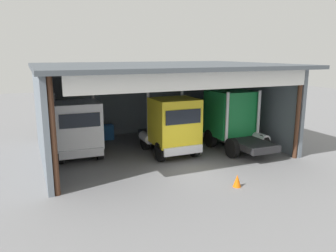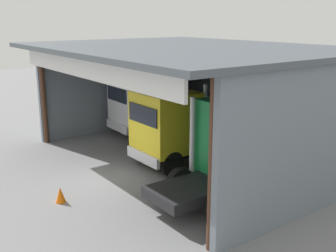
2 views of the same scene
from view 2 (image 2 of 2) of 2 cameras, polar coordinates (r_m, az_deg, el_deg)
ground_plane at (r=16.71m, az=-9.36°, el=-7.49°), size 80.00×80.00×0.00m
workshop_shed at (r=18.77m, az=5.29°, el=6.51°), size 13.78×10.79×5.14m
truck_white_center_left_bay at (r=22.58m, az=-3.77°, el=2.98°), size 2.60×4.92×3.56m
truck_yellow_right_bay at (r=17.66m, az=0.50°, el=-0.15°), size 2.54×5.01×3.63m
truck_green_center_right_bay at (r=14.62m, az=9.31°, el=-3.02°), size 2.58×4.96×3.62m
oil_drum at (r=19.80m, az=15.56°, el=-2.93°), size 0.58×0.58×0.88m
tool_cart at (r=23.01m, az=6.56°, el=0.15°), size 0.90×0.60×1.00m
traffic_cone at (r=15.03m, az=-14.76°, el=-9.25°), size 0.36×0.36×0.56m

